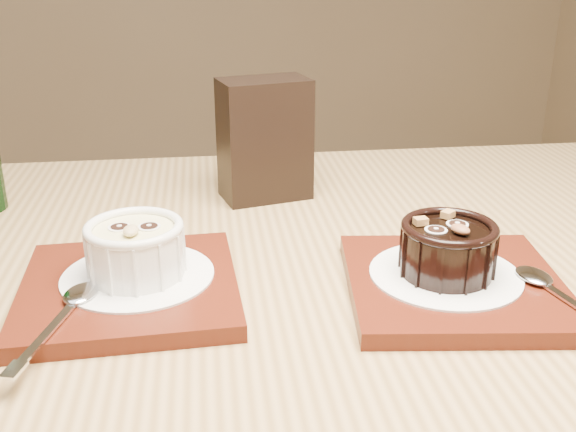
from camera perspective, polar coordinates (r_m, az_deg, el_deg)
name	(u,v)px	position (r m, az deg, el deg)	size (l,w,h in m)	color
table	(296,369)	(0.65, 0.66, -12.82)	(1.26, 0.89, 0.75)	olive
tray_left	(130,289)	(0.59, -13.24, -6.01)	(0.18, 0.18, 0.01)	#551B0E
doily_left	(138,275)	(0.59, -12.58, -4.93)	(0.13, 0.13, 0.00)	white
ramekin_white	(135,247)	(0.58, -12.80, -2.59)	(0.08, 0.08, 0.05)	white
spoon_left	(61,315)	(0.54, -18.64, -7.95)	(0.03, 0.13, 0.01)	silver
tray_right	(454,285)	(0.60, 13.85, -5.69)	(0.18, 0.18, 0.01)	#551B0E
doily_right	(445,274)	(0.60, 13.17, -4.81)	(0.13, 0.13, 0.00)	white
ramekin_dark	(448,246)	(0.59, 13.38, -2.52)	(0.08, 0.08, 0.05)	black
spoon_right	(562,294)	(0.59, 22.22, -6.15)	(0.03, 0.13, 0.01)	silver
condiment_stand	(265,140)	(0.78, -1.99, 6.49)	(0.10, 0.06, 0.14)	black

